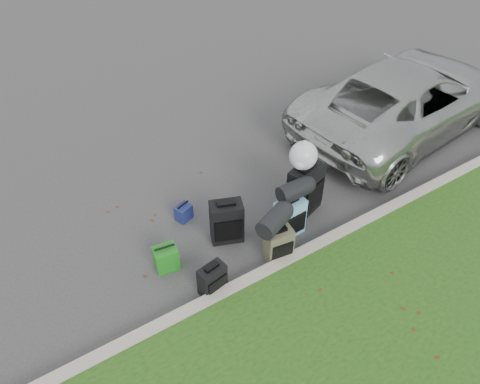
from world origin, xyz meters
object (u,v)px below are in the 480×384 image
suitcase_olive (279,244)px  suitcase_large_black_right (305,190)px  suitcase_small_black (212,279)px  tote_green (166,258)px  tote_navy (184,213)px  suv (407,98)px  suitcase_large_black_left (227,222)px  suitcase_teal (289,218)px

suitcase_olive → suitcase_large_black_right: 1.12m
suitcase_small_black → tote_green: suitcase_small_black is taller
suitcase_olive → tote_navy: size_ratio=2.04×
suv → suitcase_olive: suv is taller
suitcase_olive → suitcase_large_black_right: suitcase_large_black_right is taller
suitcase_large_black_right → suitcase_olive: bearing=-165.7°
suitcase_large_black_left → tote_green: size_ratio=1.88×
suv → suitcase_large_black_left: (-4.52, -0.74, -0.34)m
suitcase_large_black_right → suv: bearing=-3.1°
suitcase_small_black → suitcase_teal: (1.53, 0.33, 0.09)m
suitcase_olive → suitcase_small_black: bearing=-170.7°
suitcase_large_black_left → tote_green: 1.04m
suitcase_small_black → tote_green: size_ratio=1.26×
suitcase_small_black → suitcase_large_black_left: (0.67, 0.74, 0.11)m
suitcase_olive → suitcase_large_black_right: (0.93, 0.60, 0.16)m
suitcase_teal → tote_navy: 1.68m
tote_green → suitcase_small_black: bearing=-55.7°
suv → suitcase_large_black_left: bearing=92.3°
suitcase_large_black_left → suitcase_teal: size_ratio=1.08×
suitcase_teal → suitcase_olive: bearing=-146.5°
suitcase_olive → tote_green: 1.62m
suv → tote_navy: size_ratio=18.77×
suitcase_small_black → suitcase_olive: 1.11m
suv → tote_green: size_ratio=13.29×
suv → tote_green: 5.62m
tote_green → tote_navy: (0.66, 0.75, -0.05)m
suitcase_olive → tote_navy: 1.66m
suv → tote_green: bearing=90.8°
suitcase_small_black → suitcase_large_black_right: 2.15m
suitcase_large_black_left → suv: bearing=30.4°
suitcase_large_black_left → tote_navy: size_ratio=2.65×
suitcase_teal → tote_green: 1.93m
suitcase_large_black_left → suitcase_large_black_right: suitcase_large_black_right is taller
suitcase_small_black → tote_navy: bearing=67.9°
suitcase_olive → tote_green: suitcase_olive is taller
suitcase_small_black → suitcase_large_black_left: 1.01m
suv → tote_green: suv is taller
suitcase_small_black → suitcase_olive: suitcase_olive is taller
suitcase_olive → tote_green: bearing=162.8°
suitcase_small_black → suitcase_large_black_right: suitcase_large_black_right is taller
tote_green → suv: bearing=16.1°
suitcase_large_black_right → tote_green: 2.41m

